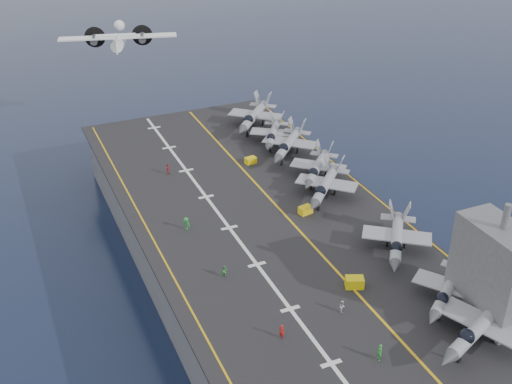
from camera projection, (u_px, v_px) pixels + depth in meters
name	position (u px, v px, depth m)	size (l,w,h in m)	color
ground	(266.00, 276.00, 100.39)	(500.00, 500.00, 0.00)	#142135
hull	(266.00, 249.00, 97.96)	(36.00, 90.00, 10.00)	#56595E
flight_deck	(267.00, 220.00, 95.44)	(38.00, 92.00, 0.40)	black
foul_line	(285.00, 215.00, 96.38)	(0.35, 90.00, 0.02)	gold
landing_centerline	(229.00, 228.00, 93.23)	(0.50, 90.00, 0.02)	silver
deck_edge_port	(156.00, 245.00, 89.37)	(0.25, 90.00, 0.02)	gold
deck_edge_stbd	(373.00, 195.00, 101.81)	(0.25, 90.00, 0.02)	gold
island_superstructure	(496.00, 261.00, 72.92)	(5.00, 10.00, 15.00)	#56595E
fighter_jet_0	(480.00, 325.00, 70.84)	(17.54, 14.88, 5.16)	#9EA6B0
fighter_jet_1	(449.00, 288.00, 77.15)	(15.81, 14.81, 4.57)	#A0A7B1
fighter_jet_2	(397.00, 237.00, 86.60)	(15.91, 16.88, 4.88)	gray
fighter_jet_4	(326.00, 184.00, 99.78)	(16.87, 17.03, 5.00)	gray
fighter_jet_5	(317.00, 167.00, 105.33)	(15.79, 16.14, 4.71)	gray
fighter_jet_6	(289.00, 143.00, 113.22)	(16.81, 17.06, 4.99)	gray
fighter_jet_7	(273.00, 133.00, 117.63)	(14.24, 15.52, 4.48)	#A1AAB1
fighter_jet_8	(254.00, 115.00, 123.97)	(17.97, 18.43, 5.37)	#959EA4
tow_cart_a	(354.00, 282.00, 80.72)	(2.69, 2.27, 1.37)	#D3C20A
tow_cart_b	(305.00, 210.00, 96.54)	(2.20, 1.66, 1.19)	yellow
tow_cart_c	(251.00, 160.00, 111.37)	(2.07, 1.54, 1.13)	yellow
crew_1	(282.00, 331.00, 72.36)	(1.25, 1.34, 1.86)	#B21919
crew_2	(225.00, 271.00, 82.51)	(1.16, 0.98, 1.65)	green
crew_3	(186.00, 224.00, 92.41)	(1.29, 1.42, 1.97)	#208F34
crew_4	(168.00, 169.00, 107.72)	(1.20, 1.32, 1.83)	red
crew_6	(380.00, 352.00, 69.25)	(0.93, 1.31, 2.07)	#29892F
crew_7	(342.00, 306.00, 76.43)	(0.81, 1.07, 1.61)	silver
transport_plane	(119.00, 44.00, 132.95)	(27.38, 21.95, 5.67)	silver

